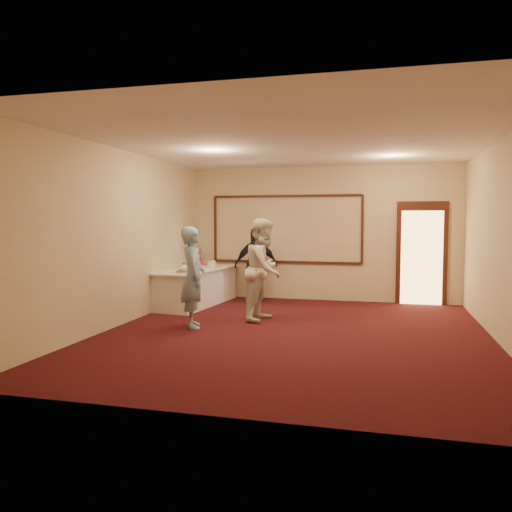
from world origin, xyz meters
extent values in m
plane|color=black|center=(0.00, 0.00, 0.00)|extent=(7.00, 7.00, 0.00)
cube|color=beige|center=(0.00, 3.50, 1.50)|extent=(6.00, 0.04, 3.00)
cube|color=beige|center=(0.00, -3.50, 1.50)|extent=(6.00, 0.04, 3.00)
cube|color=beige|center=(-3.00, 0.00, 1.50)|extent=(0.04, 7.00, 3.00)
cube|color=beige|center=(3.00, 0.00, 1.50)|extent=(0.04, 7.00, 3.00)
cube|color=white|center=(0.00, 0.00, 3.00)|extent=(6.00, 7.00, 0.04)
cube|color=black|center=(-0.80, 3.47, 0.85)|extent=(3.40, 0.04, 0.05)
cube|color=black|center=(-0.80, 3.47, 2.35)|extent=(3.40, 0.04, 0.05)
cube|color=black|center=(-2.50, 3.47, 1.60)|extent=(0.05, 0.04, 1.50)
cube|color=black|center=(0.90, 3.47, 1.60)|extent=(0.05, 0.04, 1.50)
cube|color=black|center=(2.15, 3.46, 1.10)|extent=(1.05, 0.06, 2.20)
cube|color=#FFBF66|center=(2.15, 3.43, 1.00)|extent=(0.85, 0.02, 2.00)
cube|color=white|center=(-2.51, 2.20, 0.37)|extent=(1.11, 2.46, 0.74)
cube|color=white|center=(-2.51, 2.20, 0.76)|extent=(1.23, 2.60, 0.03)
cube|color=silver|center=(-2.34, 1.34, 0.79)|extent=(0.42, 0.50, 0.04)
ellipsoid|color=white|center=(-2.34, 1.34, 0.87)|extent=(0.29, 0.29, 0.13)
cube|color=silver|center=(-2.24, 1.48, 0.81)|extent=(0.20, 0.27, 0.01)
cylinder|color=#C43B63|center=(-2.76, 3.15, 0.96)|extent=(0.02, 0.02, 0.38)
cylinder|color=#C43B63|center=(-2.76, 3.15, 0.78)|extent=(0.28, 0.28, 0.01)
cylinder|color=#C43B63|center=(-2.76, 3.15, 0.93)|extent=(0.22, 0.22, 0.01)
cylinder|color=#C43B63|center=(-2.76, 3.15, 1.08)|extent=(0.15, 0.15, 0.01)
cylinder|color=white|center=(-2.56, 2.31, 0.85)|extent=(0.19, 0.19, 0.16)
cylinder|color=white|center=(-2.56, 2.31, 0.93)|extent=(0.20, 0.20, 0.01)
cylinder|color=white|center=(-2.29, 2.59, 0.84)|extent=(0.17, 0.17, 0.14)
cylinder|color=white|center=(-2.29, 2.59, 0.91)|extent=(0.18, 0.18, 0.01)
cylinder|color=white|center=(-2.39, 1.90, 0.78)|extent=(0.25, 0.25, 0.01)
cylinder|color=olive|center=(-2.39, 1.90, 0.80)|extent=(0.22, 0.22, 0.04)
imported|color=#81ADC7|center=(-1.72, 0.04, 0.85)|extent=(0.63, 0.73, 1.69)
imported|color=silver|center=(-0.72, 0.97, 0.91)|extent=(0.81, 0.98, 1.83)
imported|color=black|center=(-1.37, 2.93, 0.81)|extent=(1.03, 0.75, 1.63)
cube|color=white|center=(-1.19, 2.67, 1.24)|extent=(0.08, 0.05, 0.05)
camera|label=1|loc=(1.34, -7.71, 1.78)|focal=35.00mm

